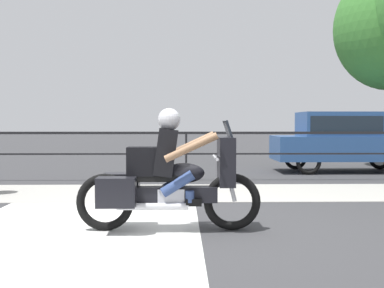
% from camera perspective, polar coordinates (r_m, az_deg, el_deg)
% --- Properties ---
extents(ground_plane, '(120.00, 120.00, 0.00)m').
position_cam_1_polar(ground_plane, '(6.27, -0.27, -10.29)').
color(ground_plane, '#38383A').
extents(sidewalk_band, '(44.00, 2.40, 0.01)m').
position_cam_1_polar(sidewalk_band, '(9.61, -0.60, -5.76)').
color(sidewalk_band, '#A8A59E').
rests_on(sidewalk_band, ground).
extents(crosswalk_band, '(3.18, 6.00, 0.01)m').
position_cam_1_polar(crosswalk_band, '(6.22, -14.03, -10.43)').
color(crosswalk_band, silver).
rests_on(crosswalk_band, ground).
extents(fence_railing, '(36.00, 0.05, 1.18)m').
position_cam_1_polar(fence_railing, '(11.44, -0.70, 0.22)').
color(fence_railing, black).
rests_on(fence_railing, ground).
extents(motorcycle, '(2.38, 0.76, 1.58)m').
position_cam_1_polar(motorcycle, '(6.20, -2.98, -4.00)').
color(motorcycle, black).
rests_on(motorcycle, ground).
extents(parked_car, '(4.10, 1.61, 1.69)m').
position_cam_1_polar(parked_car, '(14.23, 17.48, 0.65)').
color(parked_car, '#284C84').
rests_on(parked_car, ground).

